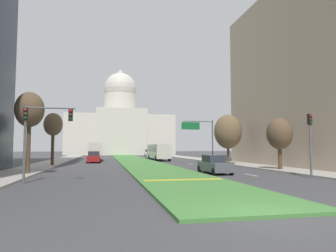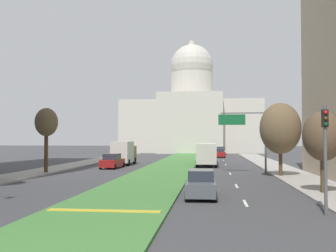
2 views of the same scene
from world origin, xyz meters
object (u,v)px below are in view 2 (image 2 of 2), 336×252
at_px(sedan_very_far, 221,151).
at_px(overhead_guide_sign, 248,129).
at_px(street_tree_left_mid, 46,123).
at_px(city_bus, 207,152).
at_px(sedan_distant, 207,156).
at_px(sedan_midblock, 112,161).
at_px(street_tree_right_near, 323,136).
at_px(traffic_light_near_right, 325,146).
at_px(capitol_building, 192,116).
at_px(street_tree_right_mid, 280,128).
at_px(sedan_lead_stopped, 201,184).
at_px(box_truck_delivery, 124,153).
at_px(sedan_far_horizon, 220,153).

bearing_deg(sedan_very_far, overhead_guide_sign, -87.56).
distance_m(street_tree_left_mid, city_bus, 22.10).
distance_m(sedan_distant, city_bus, 8.42).
bearing_deg(overhead_guide_sign, sedan_midblock, 162.10).
distance_m(street_tree_right_near, city_bus, 28.22).
bearing_deg(traffic_light_near_right, sedan_very_far, 92.95).
bearing_deg(capitol_building, street_tree_left_mid, -100.34).
xyz_separation_m(street_tree_right_mid, sedan_distant, (-7.09, 23.93, -3.74)).
bearing_deg(sedan_midblock, sedan_very_far, 69.85).
distance_m(traffic_light_near_right, overhead_guide_sign, 22.62).
xyz_separation_m(sedan_lead_stopped, box_truck_delivery, (-11.33, 28.54, 0.89)).
xyz_separation_m(traffic_light_near_right, sedan_midblock, (-17.38, 27.64, -2.48)).
bearing_deg(street_tree_left_mid, sedan_distant, 54.61).
xyz_separation_m(street_tree_left_mid, sedan_midblock, (4.93, 7.95, -4.36)).
relative_size(traffic_light_near_right, sedan_midblock, 1.09).
distance_m(street_tree_left_mid, box_truck_delivery, 15.44).
distance_m(street_tree_right_mid, sedan_midblock, 20.84).
relative_size(traffic_light_near_right, sedan_very_far, 1.20).
distance_m(overhead_guide_sign, sedan_far_horizon, 33.87).
distance_m(street_tree_left_mid, sedan_distant, 28.44).
bearing_deg(sedan_distant, city_bus, -89.95).
relative_size(sedan_midblock, sedan_very_far, 1.11).
height_order(capitol_building, sedan_distant, capitol_building).
height_order(street_tree_right_near, sedan_midblock, street_tree_right_near).
relative_size(sedan_distant, city_bus, 0.40).
distance_m(street_tree_right_near, sedan_lead_stopped, 8.62).
bearing_deg(street_tree_left_mid, capitol_building, 79.66).
bearing_deg(box_truck_delivery, sedan_distant, 37.59).
xyz_separation_m(street_tree_right_mid, sedan_lead_stopped, (-7.08, -13.33, -3.78)).
bearing_deg(overhead_guide_sign, sedan_far_horizon, 93.81).
xyz_separation_m(sedan_distant, city_bus, (0.01, -8.37, 0.94)).
xyz_separation_m(overhead_guide_sign, street_tree_right_mid, (2.61, -3.86, -0.04)).
distance_m(overhead_guide_sign, city_bus, 12.85).
relative_size(traffic_light_near_right, street_tree_right_mid, 0.75).
relative_size(sedan_distant, box_truck_delivery, 0.68).
relative_size(capitol_building, sedan_very_far, 8.17).
relative_size(capitol_building, city_bus, 3.21).
xyz_separation_m(traffic_light_near_right, sedan_distant, (-6.03, 42.60, -2.49)).
bearing_deg(sedan_very_far, sedan_far_horizon, -92.35).
xyz_separation_m(sedan_distant, box_truck_delivery, (-11.33, -8.72, 0.85)).
height_order(sedan_lead_stopped, sedan_far_horizon, sedan_far_horizon).
bearing_deg(sedan_far_horizon, sedan_very_far, 87.65).
bearing_deg(street_tree_left_mid, sedan_very_far, 67.68).
height_order(capitol_building, street_tree_right_near, capitol_building).
distance_m(street_tree_left_mid, sedan_very_far, 49.99).
xyz_separation_m(sedan_midblock, sedan_very_far, (13.98, 38.12, 0.02)).
bearing_deg(sedan_midblock, street_tree_left_mid, -121.80).
distance_m(traffic_light_near_right, street_tree_left_mid, 29.81).
distance_m(capitol_building, overhead_guide_sign, 62.45).
bearing_deg(overhead_guide_sign, sedan_distant, 102.57).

